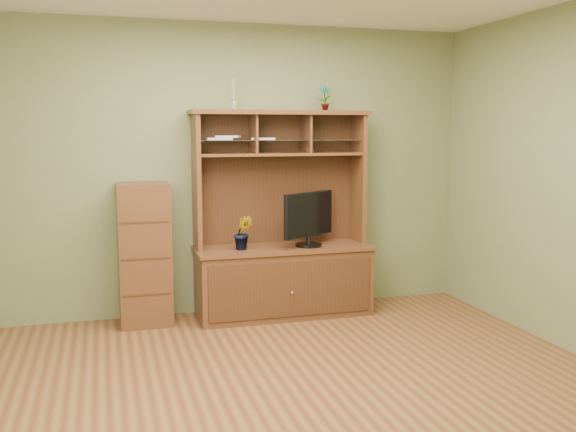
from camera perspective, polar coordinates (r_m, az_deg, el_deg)
name	(u,v)px	position (r m, az deg, el deg)	size (l,w,h in m)	color
room	(300,188)	(4.14, 1.11, 2.47)	(4.54, 4.04, 2.74)	#552B18
media_hutch	(282,259)	(6.01, -0.49, -3.87)	(1.66, 0.61, 1.90)	#482714
monitor	(309,218)	(5.93, 1.85, -0.16)	(0.57, 0.38, 0.51)	black
orchid_plant	(243,233)	(5.78, -4.01, -1.47)	(0.17, 0.14, 0.31)	#2D6021
top_plant	(325,98)	(6.09, 3.29, 10.43)	(0.13, 0.08, 0.24)	#3A5F21
reed_diffuser	(233,98)	(5.86, -4.87, 10.45)	(0.06, 0.06, 0.28)	silver
magazines	(237,138)	(5.86, -4.56, 6.92)	(0.66, 0.23, 0.04)	#B3B3B8
side_cabinet	(145,254)	(5.83, -12.63, -3.33)	(0.45, 0.41, 1.26)	#482714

